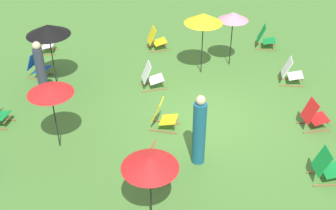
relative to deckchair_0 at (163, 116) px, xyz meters
The scene contains 18 objects.
ground_plane 1.42m from the deckchair_0, 76.45° to the right, with size 40.00×40.00×0.00m, color #477A33.
deckchair_0 is the anchor object (origin of this frame).
deckchair_2 4.58m from the deckchair_0, 59.30° to the right, with size 0.56×0.81×0.83m.
deckchair_3 4.87m from the deckchair_0, 55.43° to the left, with size 0.68×0.87×0.83m.
deckchair_5 3.99m from the deckchair_0, 90.06° to the right, with size 0.59×0.83×0.83m.
deckchair_6 4.23m from the deckchair_0, 118.44° to the right, with size 0.52×0.79×0.83m.
deckchair_7 1.86m from the deckchair_0, behind, with size 0.68×0.87×0.83m.
deckchair_9 2.10m from the deckchair_0, 10.45° to the left, with size 0.63×0.84×0.83m.
deckchair_10 6.15m from the deckchair_0, 43.64° to the left, with size 0.48×0.76×0.83m.
deckchair_11 6.04m from the deckchair_0, 36.69° to the right, with size 0.58×0.82×0.83m.
deckchair_13 4.72m from the deckchair_0, ahead, with size 0.65×0.85×0.83m.
umbrella_0 4.28m from the deckchair_0, 56.22° to the left, with size 1.29×1.29×2.00m.
umbrella_1 3.58m from the deckchair_0, 21.83° to the right, with size 1.19×1.19×2.03m.
umbrella_2 3.02m from the deckchair_0, 106.76° to the left, with size 1.10×1.10×1.77m.
umbrella_3 4.39m from the deckchair_0, 31.66° to the right, with size 0.98×0.98×1.84m.
umbrella_4 3.34m from the deckchair_0, behind, with size 1.13×1.13×1.63m.
person_0 1.70m from the deckchair_0, 148.10° to the right, with size 0.43×0.43×1.87m.
person_1 3.74m from the deckchair_0, 69.01° to the left, with size 0.38×0.38×1.89m.
Camera 1 is at (-9.73, 1.20, 6.98)m, focal length 46.52 mm.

